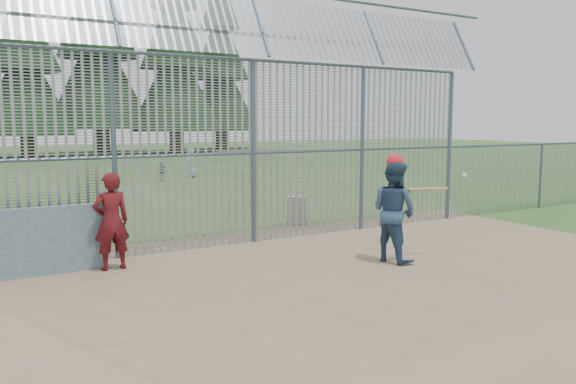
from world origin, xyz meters
TOP-DOWN VIEW (x-y plane):
  - ground at (0.00, 0.00)m, footprint 120.00×120.00m
  - dirt_infield at (0.00, -0.50)m, footprint 14.00×10.00m
  - dugout_wall at (-4.60, 2.90)m, footprint 2.50×0.12m
  - batter at (1.51, 0.60)m, footprint 0.88×1.05m
  - onlooker at (-3.29, 2.68)m, footprint 0.67×0.46m
  - bg_kid_standing at (4.02, 18.05)m, footprint 0.82×0.80m
  - bg_kid_seated at (2.30, 17.17)m, footprint 0.57×0.45m
  - batting_gear at (1.63, 0.57)m, footprint 1.75×0.50m
  - trash_can at (1.96, 4.88)m, footprint 0.56×0.56m
  - backstop_fence at (1.81, 3.43)m, footprint 20.09×0.81m
  - conifer_row at (1.93, 41.51)m, footprint 38.48×12.26m

SIDE VIEW (x-z plane):
  - ground at x=0.00m, z-range 0.00..0.00m
  - dirt_infield at x=0.00m, z-range 0.00..0.02m
  - trash_can at x=1.96m, z-range -0.03..0.79m
  - bg_kid_seated at x=2.30m, z-range 0.00..0.91m
  - dugout_wall at x=-4.60m, z-range 0.02..1.22m
  - bg_kid_standing at x=4.02m, z-range 0.00..1.43m
  - onlooker at x=-3.29m, z-range 0.02..1.79m
  - batter at x=1.51m, z-range 0.02..1.95m
  - batting_gear at x=1.63m, z-range 1.48..2.22m
  - backstop_fence at x=1.81m, z-range -0.29..5.01m
  - conifer_row at x=1.93m, z-range 0.73..20.93m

